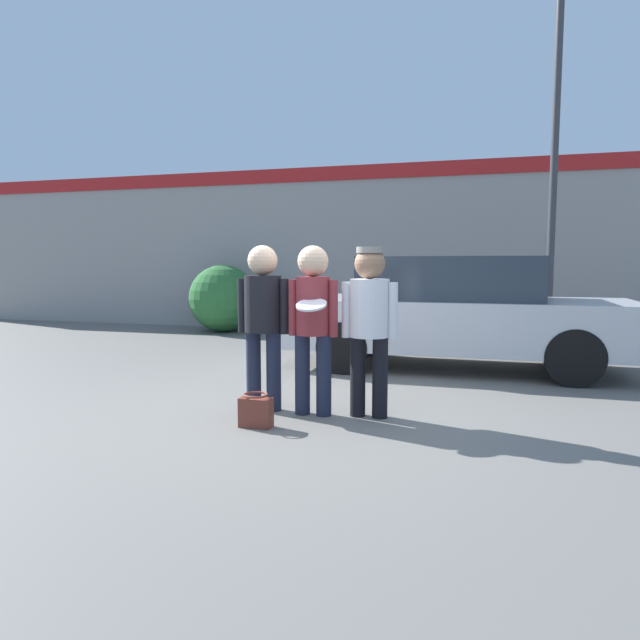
{
  "coord_description": "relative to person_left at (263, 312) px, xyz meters",
  "views": [
    {
      "loc": [
        1.76,
        -5.37,
        1.5
      ],
      "look_at": [
        0.13,
        0.16,
        0.92
      ],
      "focal_mm": 32.0,
      "sensor_mm": 36.0,
      "label": 1
    }
  ],
  "objects": [
    {
      "name": "ground_plane",
      "position": [
        0.41,
        0.04,
        -1.0
      ],
      "size": [
        56.0,
        56.0,
        0.0
      ],
      "primitive_type": "plane",
      "color": "#66635E"
    },
    {
      "name": "storefront_building",
      "position": [
        0.41,
        6.84,
        0.81
      ],
      "size": [
        24.0,
        0.22,
        3.56
      ],
      "color": "gray",
      "rests_on": "ground"
    },
    {
      "name": "person_left",
      "position": [
        0.0,
        0.0,
        0.0
      ],
      "size": [
        0.54,
        0.37,
        1.68
      ],
      "color": "#1E2338",
      "rests_on": "ground"
    },
    {
      "name": "person_middle_with_frisbee",
      "position": [
        0.54,
        -0.05,
        -0.02
      ],
      "size": [
        0.5,
        0.56,
        1.67
      ],
      "color": "#1E2338",
      "rests_on": "ground"
    },
    {
      "name": "person_right",
      "position": [
        1.08,
        0.04,
        -0.01
      ],
      "size": [
        0.55,
        0.38,
        1.65
      ],
      "color": "black",
      "rests_on": "ground"
    },
    {
      "name": "parked_car_near",
      "position": [
        1.73,
        2.91,
        -0.2
      ],
      "size": [
        4.67,
        1.84,
        1.59
      ],
      "color": "#B7BABF",
      "rests_on": "ground"
    },
    {
      "name": "street_lamp",
      "position": [
        3.29,
        4.65,
        2.88
      ],
      "size": [
        1.04,
        0.35,
        6.47
      ],
      "color": "#38383D",
      "rests_on": "ground"
    },
    {
      "name": "shrub",
      "position": [
        -3.35,
        5.93,
        -0.28
      ],
      "size": [
        1.45,
        1.45,
        1.45
      ],
      "color": "#2D6B33",
      "rests_on": "ground"
    },
    {
      "name": "handbag",
      "position": [
        0.17,
        -0.6,
        -0.85
      ],
      "size": [
        0.3,
        0.23,
        0.31
      ],
      "color": "brown",
      "rests_on": "ground"
    }
  ]
}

